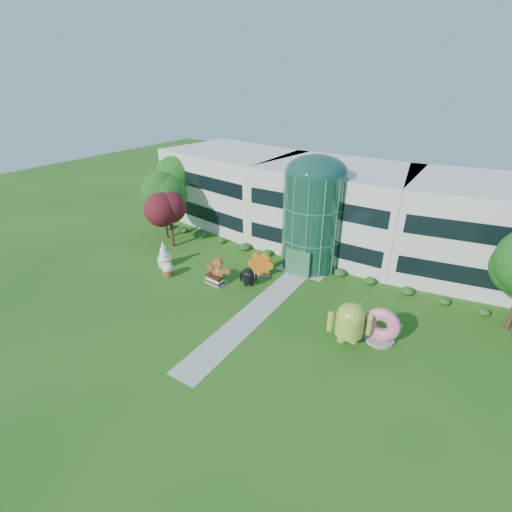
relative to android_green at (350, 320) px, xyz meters
The scene contains 14 objects.
ground 8.32m from the android_green, 166.99° to the right, with size 140.00×140.00×0.00m, color #215114.
building 18.20m from the android_green, 115.99° to the left, with size 46.00×15.00×9.30m, color beige, non-canonical shape.
atrium 13.21m from the android_green, 127.77° to the left, with size 6.00×6.00×9.80m, color #194738.
walkway 8.11m from the android_green, behind, with size 2.40×20.00×0.04m, color #9E9E93.
tree_red 24.09m from the android_green, 166.35° to the left, with size 4.00×4.00×6.00m, color #3F0C14, non-canonical shape.
trees_backdrop 13.87m from the android_green, 125.20° to the left, with size 52.00×8.00×8.40m, color #164A12, non-canonical shape.
android_green is the anchor object (origin of this frame).
android_black 11.33m from the android_green, 165.12° to the left, with size 1.75×1.17×1.99m, color black, non-canonical shape.
donut 2.51m from the android_green, 36.34° to the left, with size 2.78×1.34×2.90m, color #EF5B87, non-canonical shape.
gingerbread 13.69m from the android_green, behind, with size 2.99×1.15×2.76m, color brown, non-canonical shape.
ice_cream_sandwich 13.96m from the android_green, behind, with size 1.97×0.98×0.88m, color black, non-canonical shape.
honeycomb 12.25m from the android_green, 154.32° to the left, with size 2.76×0.99×2.17m, color orange, non-canonical shape.
froyo 20.63m from the android_green, behind, with size 1.61×1.61×2.75m, color white, non-canonical shape.
cupcake 18.73m from the android_green, behind, with size 1.19×1.19×1.43m, color white, non-canonical shape.
Camera 1 is at (14.08, -20.70, 18.15)m, focal length 26.00 mm.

